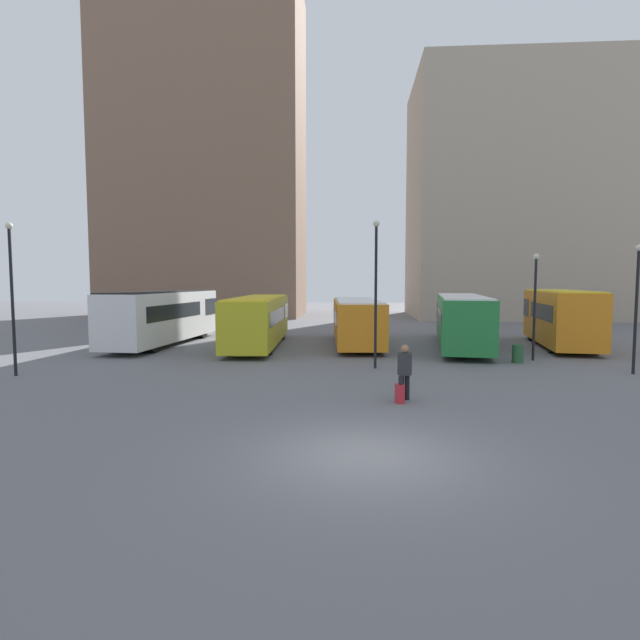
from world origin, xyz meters
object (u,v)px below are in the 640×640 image
at_px(bus_1, 259,319).
at_px(trash_bin, 518,354).
at_px(bus_3, 461,319).
at_px(lamp_post_3, 376,283).
at_px(bus_4, 560,316).
at_px(lamp_post_0, 637,298).
at_px(bus_2, 357,320).
at_px(lamp_post_2, 535,297).
at_px(traveler, 405,367).
at_px(suitcase, 400,393).
at_px(lamp_post_1, 12,287).
at_px(bus_0, 164,315).

height_order(bus_1, trash_bin, bus_1).
relative_size(bus_3, lamp_post_3, 1.95).
relative_size(bus_4, lamp_post_3, 1.49).
distance_m(bus_1, lamp_post_3, 9.90).
bearing_deg(bus_1, lamp_post_0, -116.98).
distance_m(bus_2, lamp_post_2, 10.23).
distance_m(traveler, lamp_post_2, 11.26).
bearing_deg(lamp_post_3, trash_bin, 16.36).
bearing_deg(bus_2, lamp_post_0, -131.03).
distance_m(bus_2, trash_bin, 9.81).
xyz_separation_m(bus_1, bus_2, (5.78, 1.05, -0.10)).
bearing_deg(lamp_post_2, suitcase, -128.72).
bearing_deg(lamp_post_1, traveler, -11.29).
height_order(bus_1, lamp_post_1, lamp_post_1).
bearing_deg(lamp_post_2, bus_4, 57.75).
xyz_separation_m(bus_4, traveler, (-10.42, -13.90, -0.72)).
bearing_deg(bus_0, lamp_post_2, -99.66).
bearing_deg(bus_3, lamp_post_0, -139.48).
height_order(lamp_post_0, lamp_post_1, lamp_post_1).
height_order(bus_3, trash_bin, bus_3).
relative_size(bus_0, bus_4, 1.20).
distance_m(lamp_post_1, trash_bin, 22.19).
bearing_deg(bus_3, bus_1, 100.89).
height_order(bus_3, suitcase, bus_3).
distance_m(bus_1, bus_3, 11.90).
height_order(bus_1, lamp_post_0, lamp_post_0).
bearing_deg(bus_0, trash_bin, -102.32).
relative_size(bus_3, bus_4, 1.31).
relative_size(suitcase, lamp_post_0, 0.16).
xyz_separation_m(bus_4, lamp_post_3, (-11.12, -8.07, 1.96)).
relative_size(bus_0, lamp_post_3, 1.79).
height_order(bus_0, traveler, bus_0).
height_order(lamp_post_2, trash_bin, lamp_post_2).
relative_size(traveler, lamp_post_3, 0.28).
bearing_deg(bus_4, bus_1, 102.03).
xyz_separation_m(bus_3, suitcase, (-4.82, -13.99, -1.34)).
height_order(lamp_post_0, lamp_post_2, lamp_post_0).
height_order(lamp_post_2, lamp_post_3, lamp_post_3).
xyz_separation_m(bus_0, trash_bin, (19.26, -5.67, -1.35)).
bearing_deg(lamp_post_0, suitcase, -150.77).
relative_size(bus_1, traveler, 6.34).
height_order(bus_2, lamp_post_3, lamp_post_3).
bearing_deg(suitcase, lamp_post_0, -68.01).
bearing_deg(lamp_post_0, bus_4, 86.70).
xyz_separation_m(bus_4, lamp_post_0, (-0.50, -8.72, 1.37)).
relative_size(bus_4, lamp_post_0, 1.80).
height_order(bus_0, lamp_post_2, lamp_post_2).
bearing_deg(lamp_post_3, lamp_post_2, 19.33).
xyz_separation_m(bus_1, bus_3, (11.88, 0.58, 0.05)).
bearing_deg(bus_0, bus_2, -83.53).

